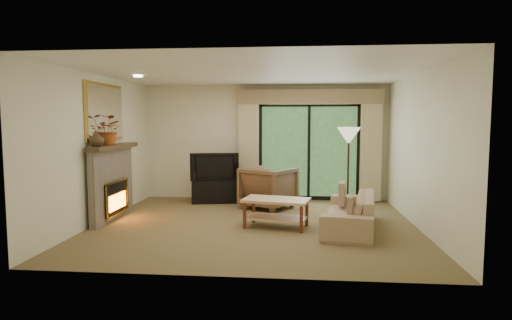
# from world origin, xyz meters

# --- Properties ---
(floor) EXTENTS (5.50, 5.50, 0.00)m
(floor) POSITION_xyz_m (0.00, 0.00, 0.00)
(floor) COLOR brown
(floor) RESTS_ON ground
(ceiling) EXTENTS (5.50, 5.50, 0.00)m
(ceiling) POSITION_xyz_m (0.00, 0.00, 2.60)
(ceiling) COLOR white
(ceiling) RESTS_ON ground
(wall_back) EXTENTS (5.00, 0.00, 5.00)m
(wall_back) POSITION_xyz_m (0.00, 2.50, 1.30)
(wall_back) COLOR #EFE8C5
(wall_back) RESTS_ON ground
(wall_front) EXTENTS (5.00, 0.00, 5.00)m
(wall_front) POSITION_xyz_m (0.00, -2.50, 1.30)
(wall_front) COLOR #EFE8C5
(wall_front) RESTS_ON ground
(wall_left) EXTENTS (0.00, 5.00, 5.00)m
(wall_left) POSITION_xyz_m (-2.75, 0.00, 1.30)
(wall_left) COLOR #EFE8C5
(wall_left) RESTS_ON ground
(wall_right) EXTENTS (0.00, 5.00, 5.00)m
(wall_right) POSITION_xyz_m (2.75, 0.00, 1.30)
(wall_right) COLOR #EFE8C5
(wall_right) RESTS_ON ground
(fireplace) EXTENTS (0.24, 1.70, 1.37)m
(fireplace) POSITION_xyz_m (-2.63, 0.20, 0.69)
(fireplace) COLOR slate
(fireplace) RESTS_ON floor
(mirror) EXTENTS (0.07, 1.45, 1.02)m
(mirror) POSITION_xyz_m (-2.71, 0.20, 1.95)
(mirror) COLOR gold
(mirror) RESTS_ON wall_left
(sliding_door) EXTENTS (2.26, 0.10, 2.16)m
(sliding_door) POSITION_xyz_m (1.00, 2.45, 1.10)
(sliding_door) COLOR black
(sliding_door) RESTS_ON floor
(curtain_left) EXTENTS (0.45, 0.18, 2.35)m
(curtain_left) POSITION_xyz_m (-0.35, 2.34, 1.20)
(curtain_left) COLOR #CAB587
(curtain_left) RESTS_ON floor
(curtain_right) EXTENTS (0.45, 0.18, 2.35)m
(curtain_right) POSITION_xyz_m (2.35, 2.34, 1.20)
(curtain_right) COLOR #CAB587
(curtain_right) RESTS_ON floor
(cornice) EXTENTS (3.20, 0.24, 0.32)m
(cornice) POSITION_xyz_m (1.00, 2.36, 2.32)
(cornice) COLOR #967B54
(cornice) RESTS_ON wall_back
(media_console) EXTENTS (1.05, 0.62, 0.49)m
(media_console) POSITION_xyz_m (-1.07, 1.95, 0.25)
(media_console) COLOR black
(media_console) RESTS_ON floor
(tv) EXTENTS (1.06, 0.33, 0.61)m
(tv) POSITION_xyz_m (-1.07, 1.95, 0.80)
(tv) COLOR black
(tv) RESTS_ON media_console
(armchair) EXTENTS (1.28, 1.29, 0.86)m
(armchair) POSITION_xyz_m (0.16, 1.43, 0.43)
(armchair) COLOR brown
(armchair) RESTS_ON floor
(sofa) EXTENTS (1.12, 2.11, 0.58)m
(sofa) POSITION_xyz_m (1.61, -0.13, 0.29)
(sofa) COLOR tan
(sofa) RESTS_ON floor
(pillow_near) EXTENTS (0.15, 0.35, 0.34)m
(pillow_near) POSITION_xyz_m (1.54, -0.71, 0.49)
(pillow_near) COLOR #543027
(pillow_near) RESTS_ON sofa
(pillow_far) EXTENTS (0.17, 0.41, 0.40)m
(pillow_far) POSITION_xyz_m (1.54, 0.45, 0.50)
(pillow_far) COLOR #543027
(pillow_far) RESTS_ON sofa
(coffee_table) EXTENTS (1.19, 0.81, 0.49)m
(coffee_table) POSITION_xyz_m (0.38, -0.14, 0.24)
(coffee_table) COLOR #DAAB82
(coffee_table) RESTS_ON floor
(floor_lamp) EXTENTS (0.49, 0.49, 1.67)m
(floor_lamp) POSITION_xyz_m (1.71, 1.02, 0.84)
(floor_lamp) COLOR beige
(floor_lamp) RESTS_ON floor
(vase) EXTENTS (0.26, 0.26, 0.27)m
(vase) POSITION_xyz_m (-2.61, -0.40, 1.50)
(vase) COLOR #41301E
(vase) RESTS_ON fireplace
(branches) EXTENTS (0.54, 0.49, 0.53)m
(branches) POSITION_xyz_m (-2.61, 0.12, 1.64)
(branches) COLOR #A24B1C
(branches) RESTS_ON fireplace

